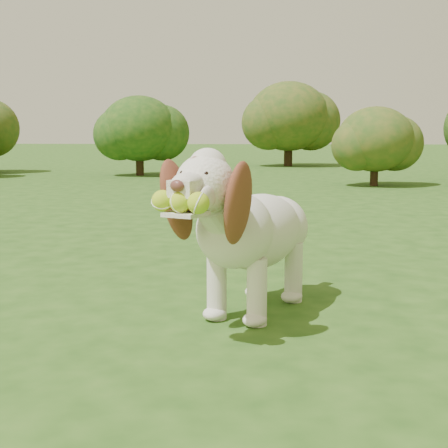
{
  "coord_description": "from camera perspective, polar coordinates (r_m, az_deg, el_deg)",
  "views": [
    {
      "loc": [
        0.67,
        -2.63,
        0.86
      ],
      "look_at": [
        0.46,
        -0.01,
        0.47
      ],
      "focal_mm": 50.0,
      "sensor_mm": 36.0,
      "label": 1
    }
  ],
  "objects": [
    {
      "name": "ground",
      "position": [
        2.84,
        -9.42,
        -9.18
      ],
      "size": [
        80.0,
        80.0,
        0.0
      ],
      "primitive_type": "plane",
      "color": "#214714",
      "rests_on": "ground"
    },
    {
      "name": "dog",
      "position": [
        2.88,
        2.26,
        -0.22
      ],
      "size": [
        0.73,
        1.17,
        0.79
      ],
      "rotation": [
        0.0,
        0.0,
        -0.4
      ],
      "color": "silver",
      "rests_on": "ground"
    },
    {
      "name": "shrub_i",
      "position": [
        15.67,
        5.94,
        9.75
      ],
      "size": [
        2.0,
        2.0,
        2.08
      ],
      "color": "#382314",
      "rests_on": "ground"
    },
    {
      "name": "shrub_c",
      "position": [
        10.16,
        13.67,
        7.53
      ],
      "size": [
        1.2,
        1.2,
        1.25
      ],
      "color": "#382314",
      "rests_on": "ground"
    },
    {
      "name": "shrub_b",
      "position": [
        12.35,
        -7.76,
        8.63
      ],
      "size": [
        1.49,
        1.49,
        1.55
      ],
      "color": "#382314",
      "rests_on": "ground"
    }
  ]
}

